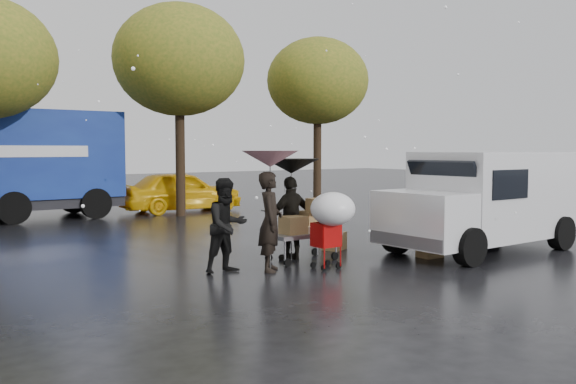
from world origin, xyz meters
TOP-DOWN VIEW (x-y plane):
  - ground at (0.00, 0.00)m, footprint 90.00×90.00m
  - person_pink at (-0.47, 0.42)m, footprint 0.76×0.81m
  - person_middle at (-1.19, 0.78)m, footprint 0.89×0.72m
  - person_black at (0.52, 1.10)m, footprint 1.02×0.46m
  - umbrella_pink at (-0.47, 0.42)m, footprint 1.05×1.05m
  - umbrella_black at (0.52, 1.10)m, footprint 1.14×1.14m
  - vendor_cart at (0.72, 0.88)m, footprint 1.52×0.80m
  - shopping_cart at (0.52, -0.16)m, footprint 0.84×0.84m
  - white_van at (4.70, -0.55)m, footprint 4.91×2.18m
  - box_ground_near at (3.05, -0.38)m, footprint 0.49×0.40m
  - box_ground_far at (2.08, 1.56)m, footprint 0.62×0.55m
  - yellow_taxi at (3.12, 11.22)m, footprint 4.47×2.00m
  - tree_row at (-0.47, 10.00)m, footprint 21.60×4.40m

SIDE VIEW (x-z plane):
  - ground at x=0.00m, z-range 0.00..0.00m
  - box_ground_far at x=2.08m, z-range 0.00..0.39m
  - box_ground_near at x=3.05m, z-range 0.00..0.42m
  - vendor_cart at x=0.72m, z-range 0.09..1.36m
  - yellow_taxi at x=3.12m, z-range 0.00..1.49m
  - person_black at x=0.52m, z-range 0.00..1.71m
  - person_middle at x=-1.19m, z-range 0.00..1.74m
  - person_pink at x=-0.47m, z-range 0.00..1.85m
  - shopping_cart at x=0.52m, z-range 0.33..1.80m
  - white_van at x=4.70m, z-range 0.06..2.26m
  - umbrella_black at x=0.52m, z-range 0.88..2.95m
  - umbrella_pink at x=-0.47m, z-range 0.96..3.20m
  - tree_row at x=-0.47m, z-range 1.46..8.58m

